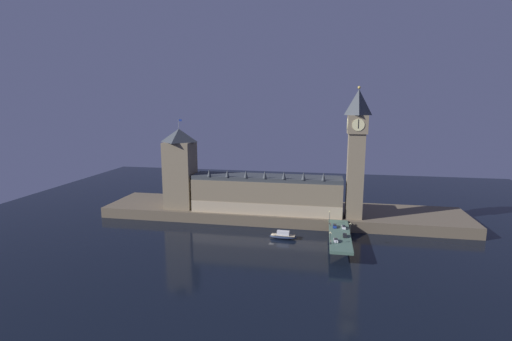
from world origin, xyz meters
The scene contains 16 objects.
ground_plane centered at (0.00, 0.00, 0.00)m, with size 400.00×400.00×0.00m, color black.
embankment centered at (0.00, 39.00, 3.18)m, with size 220.00×42.00×6.35m.
parliament_hall centered at (-7.21, 29.48, 17.20)m, with size 88.36×18.32×26.05m.
clock_tower centered at (43.24, 25.98, 45.00)m, with size 11.07×11.18×73.16m.
victoria_tower centered at (-61.57, 29.87, 30.96)m, with size 17.08×17.08×54.94m.
bridge centered at (34.70, -5.00, 5.10)m, with size 10.24×46.00×6.89m.
car_northbound_lead centered at (32.45, 4.85, 7.62)m, with size 1.92×4.76×1.56m.
car_northbound_trail centered at (32.45, -16.04, 7.61)m, with size 2.08×4.15×1.53m.
car_southbound_lead centered at (36.96, -8.52, 7.61)m, with size 1.96×4.11×1.54m.
car_southbound_trail centered at (36.96, 3.96, 7.57)m, with size 2.01×4.80×1.46m.
pedestrian_near_rail centered at (30.20, -18.77, 7.79)m, with size 0.38×0.38×1.72m.
pedestrian_far_rail centered at (30.20, 6.37, 7.77)m, with size 0.38×0.38×1.67m.
street_lamp_near centered at (29.80, -19.72, 10.57)m, with size 1.34×0.60×5.87m.
street_lamp_mid centered at (39.61, -5.00, 10.69)m, with size 1.34×0.60×6.08m.
street_lamp_far centered at (29.80, 9.72, 11.44)m, with size 1.34×0.60×7.29m.
boat_upstream centered at (6.02, 1.49, 1.60)m, with size 14.49×4.70×4.39m.
Camera 1 is at (25.75, -183.72, 69.53)m, focal length 26.00 mm.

